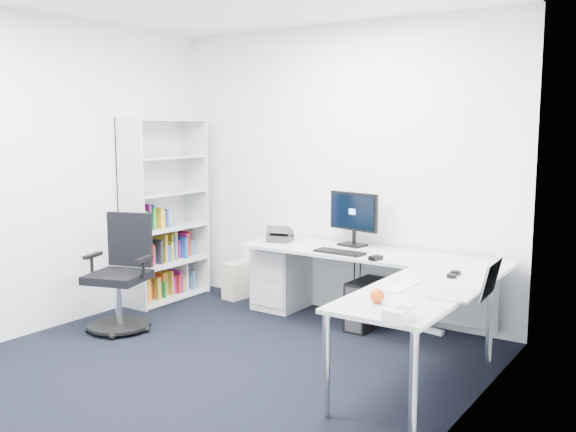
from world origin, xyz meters
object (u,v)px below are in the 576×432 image
Objects in this scene: l_desk at (352,299)px; bookshelf at (165,210)px; laptop at (456,276)px; task_chair at (118,274)px; monitor at (353,218)px.

bookshelf is at bearing 178.68° from l_desk.
l_desk is 6.40× the size of laptop.
bookshelf reaches higher than task_chair.
task_chair is 2.92m from laptop.
bookshelf is 3.51× the size of monitor.
bookshelf reaches higher than laptop.
l_desk is at bearing 145.98° from laptop.
bookshelf is at bearing 164.45° from laptop.
l_desk is 4.48× the size of monitor.
task_chair is 2.74× the size of laptop.
monitor is 1.43× the size of laptop.
monitor is (1.53, 1.42, 0.44)m from task_chair.
task_chair reaches higher than laptop.
task_chair is at bearing -178.16° from laptop.
monitor is at bearing 136.51° from laptop.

